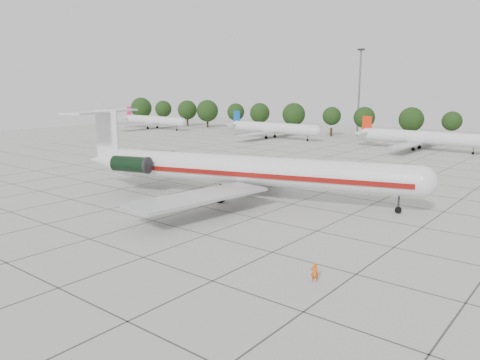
{
  "coord_description": "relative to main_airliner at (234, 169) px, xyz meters",
  "views": [
    {
      "loc": [
        30.4,
        -40.74,
        14.49
      ],
      "look_at": [
        -3.89,
        2.29,
        3.5
      ],
      "focal_mm": 35.0,
      "sensor_mm": 36.0,
      "label": 1
    }
  ],
  "objects": [
    {
      "name": "apron_joints",
      "position": [
        7.7,
        9.13,
        -3.95
      ],
      "size": [
        170.0,
        170.0,
        0.02
      ],
      "primitive_type": "cube",
      "color": "#383838",
      "rests_on": "ground"
    },
    {
      "name": "bg_airliner_b",
      "position": [
        -37.66,
        63.51,
        -1.05
      ],
      "size": [
        28.24,
        27.2,
        7.4
      ],
      "color": "silver",
      "rests_on": "ground"
    },
    {
      "name": "main_airliner",
      "position": [
        0.0,
        0.0,
        0.0
      ],
      "size": [
        46.92,
        35.94,
        11.22
      ],
      "rotation": [
        0.0,
        0.0,
        0.3
      ],
      "color": "silver",
      "rests_on": "ground"
    },
    {
      "name": "tree_line",
      "position": [
        -3.98,
        79.13,
        2.02
      ],
      "size": [
        249.86,
        8.44,
        10.22
      ],
      "color": "#332114",
      "rests_on": "ground"
    },
    {
      "name": "bg_airliner_c",
      "position": [
        3.56,
        63.89,
        -1.05
      ],
      "size": [
        28.24,
        27.2,
        7.4
      ],
      "color": "silver",
      "rests_on": "ground"
    },
    {
      "name": "bg_airliner_a",
      "position": [
        -87.61,
        62.85,
        -1.05
      ],
      "size": [
        28.24,
        27.2,
        7.4
      ],
      "color": "silver",
      "rests_on": "ground"
    },
    {
      "name": "ground_crew",
      "position": [
        21.83,
        -17.16,
        -3.19
      ],
      "size": [
        0.67,
        0.58,
        1.54
      ],
      "primitive_type": "imported",
      "rotation": [
        0.0,
        0.0,
        3.61
      ],
      "color": "#EE580E",
      "rests_on": "ground"
    },
    {
      "name": "floodlight_mast",
      "position": [
        -22.3,
        86.13,
        10.32
      ],
      "size": [
        1.6,
        1.6,
        25.45
      ],
      "color": "slate",
      "rests_on": "ground"
    },
    {
      "name": "ground",
      "position": [
        7.7,
        -5.87,
        -3.96
      ],
      "size": [
        260.0,
        260.0,
        0.0
      ],
      "primitive_type": "plane",
      "color": "#AEAEA7",
      "rests_on": "ground"
    }
  ]
}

